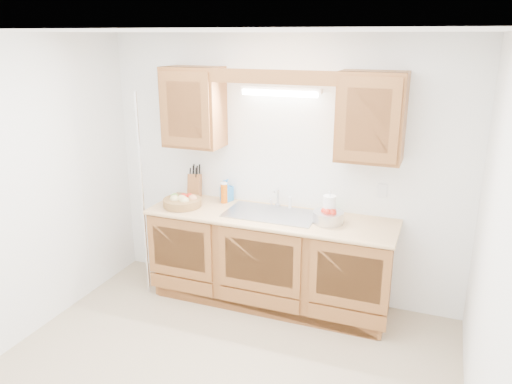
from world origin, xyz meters
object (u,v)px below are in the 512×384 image
at_px(knife_block, 195,185).
at_px(apple_bowl, 328,216).
at_px(fruit_basket, 182,201).
at_px(paper_towel, 329,209).

xyz_separation_m(knife_block, apple_bowl, (1.43, -0.23, -0.06)).
distance_m(fruit_basket, paper_towel, 1.42).
xyz_separation_m(fruit_basket, knife_block, (-0.02, 0.29, 0.07)).
distance_m(knife_block, apple_bowl, 1.45).
bearing_deg(paper_towel, apple_bowl, -86.68).
bearing_deg(paper_towel, knife_block, 172.09).
bearing_deg(apple_bowl, paper_towel, 93.32).
height_order(fruit_basket, paper_towel, paper_towel).
bearing_deg(fruit_basket, paper_towel, 3.89).
height_order(fruit_basket, apple_bowl, apple_bowl).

